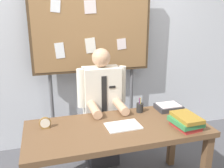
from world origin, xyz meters
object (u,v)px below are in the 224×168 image
Objects in this scene: bulletin_board at (92,30)px; paper_tray at (169,107)px; open_notebook at (123,126)px; pen_holder at (140,108)px; desk_clock at (45,123)px; desk at (117,135)px; book_stack at (186,121)px; person at (102,113)px.

bulletin_board is 1.27m from paper_tray.
pen_holder is (0.27, 0.26, 0.04)m from open_notebook.
paper_tray is (1.27, 0.08, -0.02)m from desk_clock.
desk_clock reaches higher than desk.
book_stack is 1.25m from desk_clock.
person is at bearing 94.57° from open_notebook.
pen_holder is (-0.26, 0.44, -0.01)m from book_stack.
bulletin_board is 1.52m from book_stack.
open_notebook is (0.05, -0.59, 0.11)m from person.
bulletin_board is 1.30m from desk_clock.
desk_clock is at bearing 164.16° from book_stack.
book_stack is 0.42m from paper_tray.
bulletin_board reaches higher than open_notebook.
paper_tray is at bearing -50.78° from bulletin_board.
paper_tray is at bearing 81.56° from book_stack.
person is 0.65× the size of bulletin_board.
book_stack is at bearing -15.84° from desk_clock.
desk_clock reaches higher than paper_tray.
paper_tray is at bearing 22.22° from open_notebook.
bulletin_board is 6.83× the size of open_notebook.
book_stack is 1.80× the size of pen_holder.
person is 5.27× the size of paper_tray.
bulletin_board is 1.11m from pen_holder.
bulletin_board reaches higher than paper_tray.
book_stack reaches higher than desk.
person reaches higher than book_stack.
desk is at bearing -142.58° from pen_holder.
open_notebook is 2.97× the size of desk_clock.
bulletin_board is at bearing 115.68° from book_stack.
desk_clock is (-1.21, 0.34, -0.01)m from book_stack.
desk is 0.57m from person.
person is at bearing 34.23° from desk_clock.
book_stack is at bearing -18.73° from desk.
desk_clock is at bearing -145.77° from person.
person is 13.18× the size of desk_clock.
pen_holder is 0.62× the size of paper_tray.
pen_holder is at bearing 120.39° from book_stack.
person reaches higher than pen_holder.
desk is at bearing 161.27° from book_stack.
book_stack is 1.11× the size of paper_tray.
desk is 10.25× the size of pen_holder.
pen_holder reaches higher than desk.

